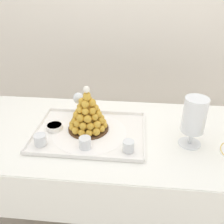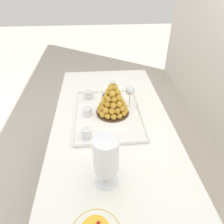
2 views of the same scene
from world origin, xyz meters
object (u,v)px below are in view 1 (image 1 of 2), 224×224
Objects in this scene: dessert_cup_mid_left at (85,143)px; serving_tray at (90,133)px; dessert_cup_centre at (128,146)px; wine_glass at (79,99)px; macaron_goblet at (194,116)px; croquembouche at (88,114)px; dessert_cup_left at (40,140)px; creme_brulee_ramekin at (54,127)px.

serving_tray is at bearing 91.19° from dessert_cup_mid_left.
dessert_cup_mid_left is 0.21m from dessert_cup_centre.
dessert_cup_mid_left is at bearing -72.85° from wine_glass.
macaron_goblet is 0.65m from wine_glass.
macaron_goblet is (0.31, 0.10, 0.13)m from dessert_cup_centre.
dessert_cup_centre is at bearing -162.36° from macaron_goblet.
croquembouche is at bearing -59.18° from wine_glass.
serving_tray is at bearing 30.27° from dessert_cup_left.
wine_glass is (-0.08, 0.13, 0.02)m from croquembouche.
croquembouche reaches higher than creme_brulee_ramekin.
croquembouche is 0.55m from macaron_goblet.
macaron_goblet is at bearing -4.14° from creme_brulee_ramekin.
serving_tray is 0.20m from creme_brulee_ramekin.
dessert_cup_left is at bearing -142.41° from croquembouche.
wine_glass is at bearing 161.89° from macaron_goblet.
macaron_goblet reaches higher than creme_brulee_ramekin.
dessert_cup_centre is at bearing -0.58° from dessert_cup_mid_left.
creme_brulee_ramekin is (0.03, 0.14, -0.01)m from dessert_cup_left.
macaron_goblet is at bearing 17.64° from dessert_cup_centre.
wine_glass reaches higher than creme_brulee_ramekin.
creme_brulee_ramekin is at bearing 176.75° from serving_tray.
croquembouche is 0.20m from creme_brulee_ramekin.
wine_glass is (0.11, 0.15, 0.10)m from creme_brulee_ramekin.
serving_tray is 0.14m from dessert_cup_mid_left.
dessert_cup_centre is 0.64× the size of creme_brulee_ramekin.
creme_brulee_ramekin is at bearing -126.58° from wine_glass.
dessert_cup_mid_left is at bearing -1.18° from dessert_cup_left.
serving_tray is 0.26m from dessert_cup_left.
dessert_cup_mid_left is at bearing -36.38° from creme_brulee_ramekin.
dessert_cup_mid_left reaches higher than serving_tray.
dessert_cup_centre is at bearing -44.47° from wine_glass.
serving_tray is 6.68× the size of creme_brulee_ramekin.
dessert_cup_centre is (0.22, -0.14, 0.03)m from serving_tray.
croquembouche is 0.15m from wine_glass.
wine_glass is at bearing 64.67° from dessert_cup_left.
dessert_cup_mid_left is (0.02, -0.17, -0.07)m from croquembouche.
dessert_cup_centre is at bearing -36.91° from croquembouche.
dessert_cup_left is 0.15m from creme_brulee_ramekin.
croquembouche reaches higher than dessert_cup_left.
croquembouche reaches higher than dessert_cup_centre.
creme_brulee_ramekin is 0.21m from wine_glass.
serving_tray is at bearing -3.25° from creme_brulee_ramekin.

